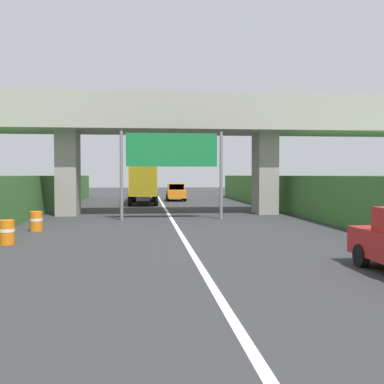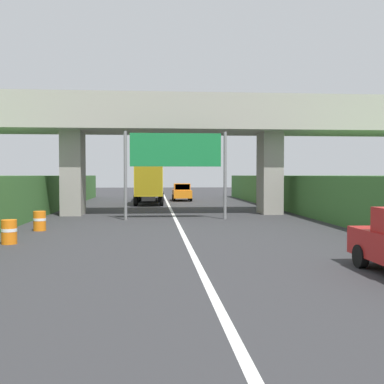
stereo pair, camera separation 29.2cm
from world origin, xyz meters
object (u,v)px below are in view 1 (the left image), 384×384
Objects in this scene: truck_green at (145,181)px; construction_barrel_5 at (36,221)px; car_orange at (176,192)px; construction_barrel_4 at (7,232)px; truck_yellow at (143,182)px; overhead_highway_sign at (172,155)px.

construction_barrel_5 is at bearing -100.65° from truck_green.
truck_green is 1.78× the size of car_orange.
construction_barrel_4 is (-5.08, -30.52, -1.47)m from truck_green.
truck_yellow is 6.56m from car_orange.
car_orange reaches higher than construction_barrel_5.
truck_green is 26.88m from construction_barrel_5.
overhead_highway_sign is 21.65m from truck_green.
truck_green reaches higher than construction_barrel_4.
truck_yellow is 8.11× the size of construction_barrel_5.
overhead_highway_sign is 0.81× the size of truck_green.
truck_yellow is at bearing 78.04° from construction_barrel_4.
overhead_highway_sign reaches higher than construction_barrel_4.
car_orange is 4.56× the size of construction_barrel_5.
truck_yellow is at bearing 96.78° from overhead_highway_sign.
overhead_highway_sign is 6.53× the size of construction_barrel_4.
car_orange is at bearing 85.57° from overhead_highway_sign.
construction_barrel_4 is at bearing -126.23° from overhead_highway_sign.
construction_barrel_4 is (-4.91, -23.18, -1.47)m from truck_yellow.
overhead_highway_sign is at bearing -83.22° from truck_yellow.
truck_green reaches higher than construction_barrel_5.
truck_green is 8.11× the size of construction_barrel_4.
truck_yellow reaches higher than construction_barrel_5.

